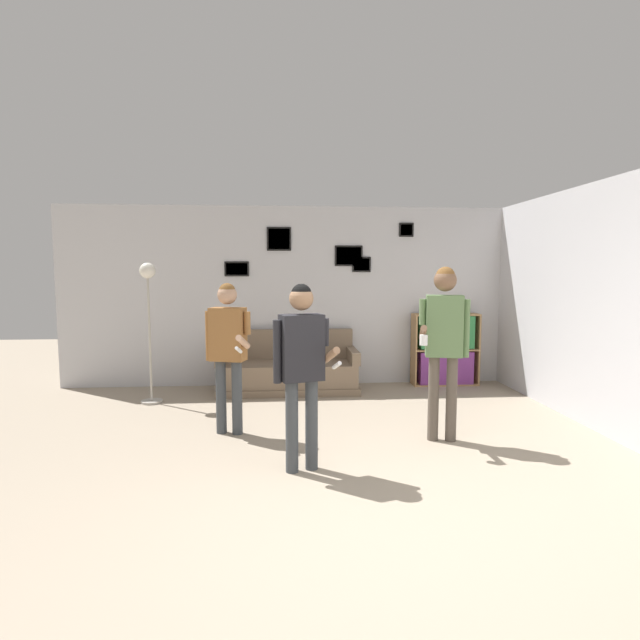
# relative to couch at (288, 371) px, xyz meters

# --- Properties ---
(ground_plane) EXTENTS (20.00, 20.00, 0.00)m
(ground_plane) POSITION_rel_couch_xyz_m (0.56, -4.07, -0.29)
(ground_plane) COLOR gray
(wall_back) EXTENTS (7.89, 0.08, 2.70)m
(wall_back) POSITION_rel_couch_xyz_m (0.56, 0.42, 1.07)
(wall_back) COLOR silver
(wall_back) RESTS_ON ground_plane
(wall_right) EXTENTS (0.06, 6.86, 2.70)m
(wall_right) POSITION_rel_couch_xyz_m (3.34, -1.84, 1.06)
(wall_right) COLOR silver
(wall_right) RESTS_ON ground_plane
(couch) EXTENTS (2.00, 0.80, 0.86)m
(couch) POSITION_rel_couch_xyz_m (0.00, 0.00, 0.00)
(couch) COLOR #7A6651
(couch) RESTS_ON ground_plane
(bookshelf) EXTENTS (1.00, 0.30, 1.09)m
(bookshelf) POSITION_rel_couch_xyz_m (2.40, 0.20, 0.26)
(bookshelf) COLOR #A87F51
(bookshelf) RESTS_ON ground_plane
(floor_lamp) EXTENTS (0.28, 0.28, 1.84)m
(floor_lamp) POSITION_rel_couch_xyz_m (-1.81, -0.55, 1.02)
(floor_lamp) COLOR #ADA89E
(floor_lamp) RESTS_ON ground_plane
(person_player_foreground_left) EXTENTS (0.48, 0.53, 1.61)m
(person_player_foreground_left) POSITION_rel_couch_xyz_m (-0.65, -1.90, 0.70)
(person_player_foreground_left) COLOR #3D4247
(person_player_foreground_left) RESTS_ON ground_plane
(person_player_foreground_center) EXTENTS (0.56, 0.41, 1.63)m
(person_player_foreground_center) POSITION_rel_couch_xyz_m (0.08, -2.95, 0.71)
(person_player_foreground_center) COLOR #3D4247
(person_player_foreground_center) RESTS_ON ground_plane
(person_watcher_holding_cup) EXTENTS (0.56, 0.41, 1.78)m
(person_watcher_holding_cup) POSITION_rel_couch_xyz_m (1.55, -2.29, 0.82)
(person_watcher_holding_cup) COLOR brown
(person_watcher_holding_cup) RESTS_ON ground_plane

